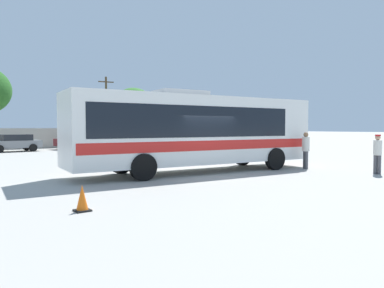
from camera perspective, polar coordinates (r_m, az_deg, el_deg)
name	(u,v)px	position (r m, az deg, el deg)	size (l,w,h in m)	color
ground_plane	(103,158)	(24.16, -13.97, -2.22)	(300.00, 300.00, 0.00)	#A3A099
perimeter_wall	(41,138)	(37.48, -22.90, 0.85)	(80.00, 0.30, 1.95)	#B2AD9E
coach_bus_white_red	(195,129)	(16.11, 0.48, 2.34)	(11.88, 3.92, 3.62)	white
attendant_by_bus_door	(306,148)	(18.23, 17.64, -0.64)	(0.49, 0.49, 1.79)	#4C4C51
passenger_waiting_on_apron	(378,152)	(17.42, 27.42, -1.08)	(0.41, 0.41, 1.71)	#4C4C51
parked_car_third_grey	(14,142)	(33.32, -26.44, 0.22)	(4.20, 2.15, 1.43)	slate
parked_car_rightmost_maroon	(80,140)	(35.30, -17.46, 0.57)	(4.29, 2.23, 1.54)	maroon
utility_pole_near	(106,109)	(43.90, -13.48, 5.41)	(1.78, 0.51, 8.01)	#4C3823
roadside_tree_midright	(109,110)	(42.31, -13.03, 5.32)	(4.32, 4.32, 5.88)	brown
roadside_tree_right	(133,105)	(47.45, -9.30, 6.13)	(5.23, 5.23, 7.15)	brown
traffic_cone_on_apron	(82,199)	(9.12, -17.07, -8.29)	(0.36, 0.36, 0.64)	black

